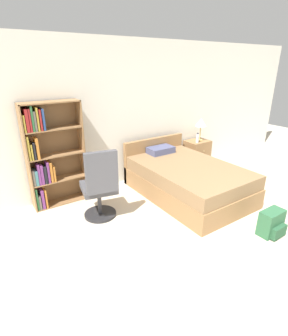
% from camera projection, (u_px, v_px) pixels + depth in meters
% --- Properties ---
extents(ground_plane, '(14.00, 14.00, 0.00)m').
position_uv_depth(ground_plane, '(288.00, 274.00, 2.91)').
color(ground_plane, beige).
extents(wall_back, '(9.00, 0.06, 2.60)m').
position_uv_depth(wall_back, '(134.00, 114.00, 4.91)').
color(wall_back, silver).
rests_on(wall_back, ground_plane).
extents(bookshelf, '(0.88, 0.27, 1.66)m').
position_uv_depth(bookshelf, '(48.00, 156.00, 4.06)').
color(bookshelf, olive).
rests_on(bookshelf, ground_plane).
extents(bed, '(1.37, 2.08, 0.82)m').
position_uv_depth(bed, '(185.00, 179.00, 4.61)').
color(bed, olive).
rests_on(bed, ground_plane).
extents(office_chair, '(0.57, 0.64, 1.11)m').
position_uv_depth(office_chair, '(100.00, 187.00, 3.76)').
color(office_chair, '#232326').
rests_on(office_chair, ground_plane).
extents(nightstand, '(0.51, 0.41, 0.61)m').
position_uv_depth(nightstand, '(197.00, 154.00, 5.84)').
color(nightstand, olive).
rests_on(nightstand, ground_plane).
extents(table_lamp, '(0.24, 0.24, 0.49)m').
position_uv_depth(table_lamp, '(201.00, 123.00, 5.60)').
color(table_lamp, tan).
rests_on(table_lamp, nightstand).
extents(water_bottle, '(0.06, 0.06, 0.21)m').
position_uv_depth(water_bottle, '(197.00, 138.00, 5.56)').
color(water_bottle, silver).
rests_on(water_bottle, nightstand).
extents(backpack_green, '(0.35, 0.26, 0.35)m').
position_uv_depth(backpack_green, '(272.00, 223.00, 3.53)').
color(backpack_green, '#2D603D').
rests_on(backpack_green, ground_plane).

